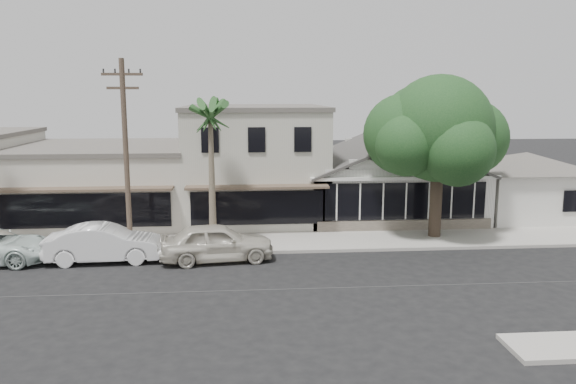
{
  "coord_description": "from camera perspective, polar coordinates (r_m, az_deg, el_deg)",
  "views": [
    {
      "loc": [
        -3.71,
        -20.61,
        7.45
      ],
      "look_at": [
        -1.57,
        6.0,
        2.76
      ],
      "focal_mm": 35.0,
      "sensor_mm": 36.0,
      "label": 1
    }
  ],
  "objects": [
    {
      "name": "sidewalk_north",
      "position": [
        28.66,
        -13.1,
        -5.22
      ],
      "size": [
        90.0,
        3.5,
        0.15
      ],
      "primitive_type": "cube",
      "color": "#9E9991",
      "rests_on": "ground"
    },
    {
      "name": "car_1",
      "position": [
        26.52,
        -18.12,
        -4.98
      ],
      "size": [
        5.19,
        2.0,
        1.69
      ],
      "primitive_type": "imported",
      "rotation": [
        0.0,
        0.0,
        1.61
      ],
      "color": "white",
      "rests_on": "ground"
    },
    {
      "name": "utility_pole",
      "position": [
        26.48,
        -16.13,
        3.8
      ],
      "size": [
        1.8,
        0.24,
        9.0
      ],
      "color": "brown",
      "rests_on": "ground"
    },
    {
      "name": "car_0",
      "position": [
        25.51,
        -7.26,
        -5.09
      ],
      "size": [
        5.28,
        2.63,
        1.73
      ],
      "primitive_type": "imported",
      "rotation": [
        0.0,
        0.0,
        1.69
      ],
      "color": "beige",
      "rests_on": "ground"
    },
    {
      "name": "corner_shop",
      "position": [
        34.55,
        10.05,
        1.76
      ],
      "size": [
        10.4,
        8.6,
        5.1
      ],
      "color": "white",
      "rests_on": "ground"
    },
    {
      "name": "ground",
      "position": [
        22.23,
        5.35,
        -9.67
      ],
      "size": [
        140.0,
        140.0,
        0.0
      ],
      "primitive_type": "plane",
      "color": "black",
      "rests_on": "ground"
    },
    {
      "name": "side_cottage",
      "position": [
        36.78,
        22.85,
        -0.15
      ],
      "size": [
        6.0,
        6.0,
        3.0
      ],
      "primitive_type": "cube",
      "color": "white",
      "rests_on": "ground"
    },
    {
      "name": "palm_east",
      "position": [
        27.26,
        -7.9,
        7.87
      ],
      "size": [
        3.1,
        3.1,
        7.64
      ],
      "color": "#726651",
      "rests_on": "ground"
    },
    {
      "name": "row_building_near",
      "position": [
        34.38,
        -3.39,
        2.92
      ],
      "size": [
        8.0,
        10.0,
        6.5
      ],
      "primitive_type": "cube",
      "color": "beige",
      "rests_on": "ground"
    },
    {
      "name": "row_building_midnear",
      "position": [
        35.51,
        -18.05,
        0.8
      ],
      "size": [
        10.0,
        10.0,
        4.2
      ],
      "primitive_type": "cube",
      "color": "beige",
      "rests_on": "ground"
    },
    {
      "name": "shade_tree",
      "position": [
        29.66,
        14.8,
        5.95
      ],
      "size": [
        7.6,
        6.87,
        8.43
      ],
      "rotation": [
        0.0,
        0.0,
        0.4
      ],
      "color": "#413327",
      "rests_on": "ground"
    }
  ]
}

